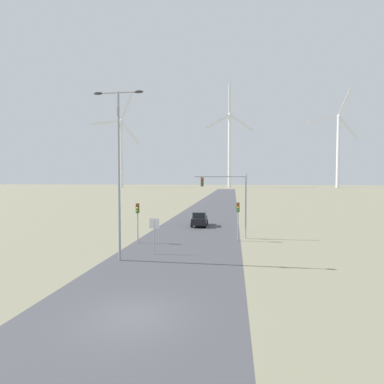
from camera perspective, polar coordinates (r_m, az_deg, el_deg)
ground_plane at (r=14.29m, az=-11.30°, el=-22.14°), size 600.00×600.00×0.00m
road_surface at (r=60.70m, az=3.86°, el=-3.14°), size 10.00×240.00×0.01m
streetlamp at (r=22.31m, az=-13.78°, el=6.38°), size 3.73×0.32×12.21m
stop_sign_near at (r=23.94m, az=-7.18°, el=-7.04°), size 0.81×0.07×2.85m
traffic_light_post_near_left at (r=28.22m, az=-10.33°, el=-4.13°), size 0.28×0.33×3.70m
traffic_light_post_near_right at (r=29.02m, az=8.76°, el=-3.93°), size 0.28×0.34×3.70m
traffic_light_mast_overhead at (r=30.18m, az=6.88°, el=-0.03°), size 5.21×0.35×6.45m
car_approaching at (r=38.02m, az=1.44°, el=-5.13°), size 1.95×4.16×1.83m
wind_turbine_far_left at (r=224.22m, az=-13.32°, el=8.46°), size 33.44×8.34×67.39m
wind_turbine_left at (r=220.55m, az=7.15°, el=9.26°), size 35.10×16.23×73.89m
wind_turbine_center at (r=235.42m, az=26.08°, el=8.20°), size 33.78×2.60×68.92m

